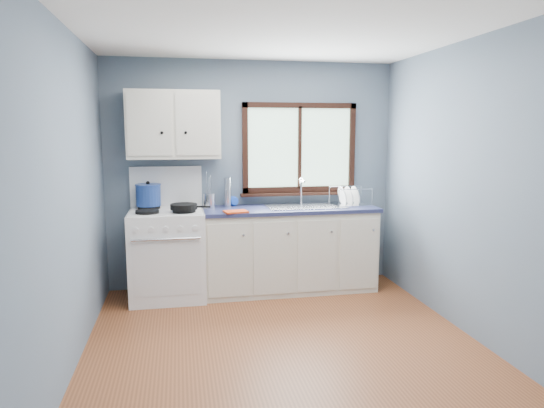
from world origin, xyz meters
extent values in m
cube|color=brown|center=(0.00, 0.00, -0.01)|extent=(3.20, 3.60, 0.02)
cube|color=white|center=(0.00, 0.00, 2.51)|extent=(3.20, 3.60, 0.02)
cube|color=slate|center=(0.00, 1.81, 1.25)|extent=(3.20, 0.02, 2.50)
cube|color=slate|center=(0.00, -1.81, 1.25)|extent=(3.20, 0.02, 2.50)
cube|color=slate|center=(-1.61, 0.00, 1.25)|extent=(0.02, 3.60, 2.50)
cube|color=slate|center=(1.61, 0.00, 1.25)|extent=(0.02, 3.60, 2.50)
cube|color=white|center=(-0.95, 1.47, 0.46)|extent=(0.76, 0.65, 0.92)
cube|color=white|center=(-0.95, 1.77, 1.14)|extent=(0.76, 0.05, 0.44)
cube|color=silver|center=(-0.95, 1.47, 0.93)|extent=(0.72, 0.59, 0.01)
cylinder|color=black|center=(-1.13, 1.32, 0.95)|extent=(0.23, 0.23, 0.03)
cylinder|color=black|center=(-0.77, 1.32, 0.95)|extent=(0.23, 0.23, 0.03)
cylinder|color=black|center=(-1.13, 1.61, 0.95)|extent=(0.23, 0.23, 0.03)
cylinder|color=black|center=(-0.77, 1.61, 0.95)|extent=(0.23, 0.23, 0.03)
cylinder|color=silver|center=(-0.95, 1.12, 0.70)|extent=(0.66, 0.02, 0.02)
cube|color=silver|center=(-0.95, 1.14, 0.40)|extent=(0.66, 0.01, 0.55)
cube|color=silver|center=(0.36, 1.49, 0.44)|extent=(1.85, 0.60, 0.88)
cube|color=black|center=(0.36, 1.51, 0.04)|extent=(1.85, 0.54, 0.08)
cube|color=#1D2244|center=(0.36, 1.49, 0.90)|extent=(1.89, 0.64, 0.04)
cube|color=silver|center=(0.54, 1.49, 0.92)|extent=(0.84, 0.46, 0.01)
cube|color=silver|center=(0.34, 1.49, 0.85)|extent=(0.36, 0.40, 0.14)
cube|color=silver|center=(0.74, 1.49, 0.85)|extent=(0.36, 0.40, 0.14)
cylinder|color=silver|center=(0.54, 1.69, 1.06)|extent=(0.02, 0.02, 0.28)
cylinder|color=silver|center=(0.54, 1.62, 1.19)|extent=(0.02, 0.16, 0.02)
sphere|color=silver|center=(0.54, 1.69, 1.20)|extent=(0.04, 0.04, 0.04)
cube|color=#9EC6A8|center=(0.54, 1.79, 1.55)|extent=(1.22, 0.01, 0.92)
cube|color=black|center=(0.54, 1.77, 2.02)|extent=(1.30, 0.05, 0.06)
cube|color=black|center=(0.54, 1.77, 1.08)|extent=(1.30, 0.05, 0.06)
cube|color=black|center=(-0.08, 1.77, 1.55)|extent=(0.06, 0.05, 1.00)
cube|color=black|center=(1.16, 1.77, 1.55)|extent=(0.06, 0.05, 1.00)
cube|color=black|center=(0.54, 1.77, 1.55)|extent=(0.03, 0.05, 0.92)
cube|color=black|center=(0.54, 1.74, 1.03)|extent=(1.36, 0.10, 0.03)
cube|color=silver|center=(-0.85, 1.63, 1.80)|extent=(0.95, 0.32, 0.70)
cube|color=silver|center=(-1.09, 1.46, 1.80)|extent=(0.44, 0.01, 0.62)
cube|color=silver|center=(-0.61, 1.46, 1.80)|extent=(0.44, 0.01, 0.62)
sphere|color=black|center=(-0.97, 1.45, 1.72)|extent=(0.03, 0.03, 0.03)
sphere|color=black|center=(-0.73, 1.45, 1.72)|extent=(0.03, 0.03, 0.03)
cylinder|color=black|center=(-0.77, 1.31, 0.99)|extent=(0.32, 0.32, 0.05)
cube|color=black|center=(-0.58, 1.27, 0.99)|extent=(0.15, 0.06, 0.02)
cylinder|color=navy|center=(-1.13, 1.62, 1.07)|extent=(0.28, 0.28, 0.22)
cylinder|color=navy|center=(-1.13, 1.62, 1.18)|extent=(0.29, 0.29, 0.01)
sphere|color=black|center=(-1.13, 1.62, 1.20)|extent=(0.04, 0.04, 0.04)
cylinder|color=silver|center=(-0.50, 1.60, 1.00)|extent=(0.14, 0.14, 0.16)
cylinder|color=silver|center=(-0.48, 1.61, 1.16)|extent=(0.01, 0.01, 0.23)
cylinder|color=silver|center=(-0.52, 1.61, 1.18)|extent=(0.01, 0.01, 0.27)
cylinder|color=silver|center=(-0.50, 1.58, 1.15)|extent=(0.01, 0.01, 0.21)
cylinder|color=silver|center=(-0.30, 1.66, 1.08)|extent=(0.07, 0.07, 0.32)
imported|color=#1640B0|center=(-0.22, 1.66, 1.06)|extent=(0.14, 0.14, 0.28)
cube|color=red|center=(-0.26, 1.26, 0.93)|extent=(0.26, 0.21, 0.02)
cube|color=silver|center=(1.05, 1.50, 0.93)|extent=(0.43, 0.33, 0.01)
cylinder|color=silver|center=(0.87, 1.35, 1.02)|extent=(0.01, 0.01, 0.19)
cylinder|color=silver|center=(1.25, 1.37, 1.02)|extent=(0.01, 0.01, 0.19)
cylinder|color=silver|center=(0.85, 1.64, 1.02)|extent=(0.01, 0.01, 0.19)
cylinder|color=silver|center=(1.24, 1.66, 1.02)|extent=(0.01, 0.01, 0.19)
cylinder|color=silver|center=(1.06, 1.36, 1.11)|extent=(0.39, 0.03, 0.01)
cylinder|color=silver|center=(1.04, 1.65, 1.11)|extent=(0.39, 0.03, 0.01)
cylinder|color=white|center=(0.96, 1.50, 1.03)|extent=(0.07, 0.22, 0.21)
cylinder|color=white|center=(1.03, 1.50, 1.03)|extent=(0.07, 0.22, 0.21)
cylinder|color=white|center=(1.11, 1.51, 1.03)|extent=(0.07, 0.22, 0.21)
camera|label=1|loc=(-0.81, -3.56, 1.73)|focal=32.00mm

